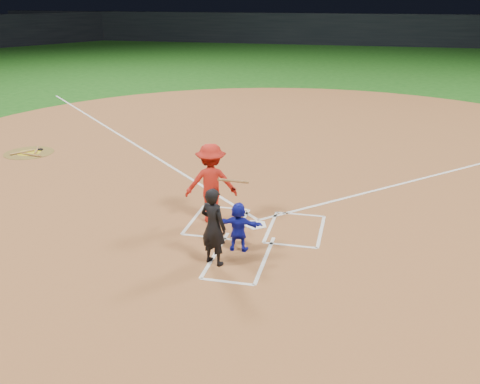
% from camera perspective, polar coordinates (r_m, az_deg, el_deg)
% --- Properties ---
extents(ground, '(120.00, 120.00, 0.00)m').
position_cam_1_polar(ground, '(13.10, 1.68, -3.60)').
color(ground, '#174D13').
rests_on(ground, ground).
extents(home_plate_dirt, '(28.00, 28.00, 0.01)m').
position_cam_1_polar(home_plate_dirt, '(18.66, 5.40, 3.82)').
color(home_plate_dirt, brown).
rests_on(home_plate_dirt, ground).
extents(stadium_wall_far, '(80.00, 1.20, 3.20)m').
position_cam_1_polar(stadium_wall_far, '(59.88, 11.39, 16.64)').
color(stadium_wall_far, black).
rests_on(stadium_wall_far, ground).
extents(home_plate, '(0.60, 0.60, 0.02)m').
position_cam_1_polar(home_plate, '(13.09, 1.68, -3.52)').
color(home_plate, white).
rests_on(home_plate, home_plate_dirt).
extents(on_deck_circle, '(1.70, 1.70, 0.01)m').
position_cam_1_polar(on_deck_circle, '(20.36, -21.59, 3.91)').
color(on_deck_circle, brown).
rests_on(on_deck_circle, home_plate_dirt).
extents(on_deck_logo, '(0.80, 0.80, 0.00)m').
position_cam_1_polar(on_deck_logo, '(20.36, -21.59, 3.93)').
color(on_deck_logo, gold).
rests_on(on_deck_logo, on_deck_circle).
extents(on_deck_bat_a, '(0.42, 0.78, 0.06)m').
position_cam_1_polar(on_deck_bat_a, '(20.47, -20.87, 4.19)').
color(on_deck_bat_a, '#AB723E').
rests_on(on_deck_bat_a, on_deck_circle).
extents(on_deck_bat_b, '(0.53, 0.73, 0.06)m').
position_cam_1_polar(on_deck_bat_b, '(20.39, -22.22, 3.95)').
color(on_deck_bat_b, olive).
rests_on(on_deck_bat_b, on_deck_circle).
extents(on_deck_bat_c, '(0.84, 0.23, 0.06)m').
position_cam_1_polar(on_deck_bat_c, '(19.95, -21.36, 3.72)').
color(on_deck_bat_c, '#986737').
rests_on(on_deck_bat_c, on_deck_circle).
extents(bat_weight_donut, '(0.19, 0.19, 0.05)m').
position_cam_1_polar(bat_weight_donut, '(20.56, -20.53, 4.29)').
color(bat_weight_donut, black).
rests_on(bat_weight_donut, on_deck_circle).
extents(catcher, '(1.04, 0.36, 1.12)m').
position_cam_1_polar(catcher, '(11.65, -0.16, -3.72)').
color(catcher, '#151CB0').
rests_on(catcher, home_plate_dirt).
extents(umpire, '(0.72, 0.61, 1.67)m').
position_cam_1_polar(umpire, '(11.00, -2.86, -3.70)').
color(umpire, black).
rests_on(umpire, home_plate_dirt).
extents(chalk_markings, '(28.35, 17.32, 0.01)m').
position_cam_1_polar(chalk_markings, '(17.98, 5.08, 3.21)').
color(chalk_markings, white).
rests_on(chalk_markings, home_plate_dirt).
extents(batter_at_plate, '(1.64, 1.06, 1.97)m').
position_cam_1_polar(batter_at_plate, '(13.03, -3.10, 0.96)').
color(batter_at_plate, red).
rests_on(batter_at_plate, home_plate_dirt).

